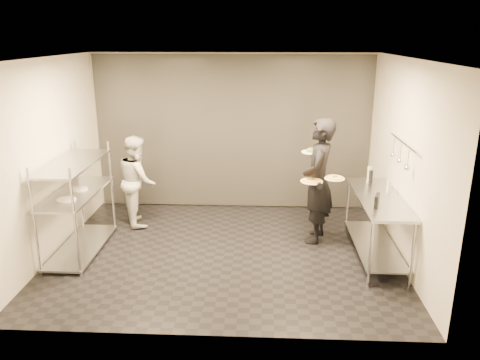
{
  "coord_description": "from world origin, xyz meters",
  "views": [
    {
      "loc": [
        0.53,
        -6.27,
        3.11
      ],
      "look_at": [
        0.22,
        0.11,
        1.1
      ],
      "focal_mm": 35.0,
      "sensor_mm": 36.0,
      "label": 1
    }
  ],
  "objects_px": {
    "pass_rack": "(77,202)",
    "bottle_green": "(369,175)",
    "prep_counter": "(377,216)",
    "waiter": "(318,181)",
    "pizza_plate_far": "(334,178)",
    "chef": "(137,180)",
    "bottle_dark": "(371,177)",
    "pizza_plate_near": "(312,181)",
    "salad_plate": "(311,151)",
    "pos_monitor": "(377,200)",
    "bottle_clear": "(389,186)"
  },
  "relations": [
    {
      "from": "pass_rack",
      "to": "pizza_plate_near",
      "type": "relative_size",
      "value": 4.87
    },
    {
      "from": "chef",
      "to": "bottle_green",
      "type": "height_order",
      "value": "chef"
    },
    {
      "from": "pizza_plate_near",
      "to": "pizza_plate_far",
      "type": "bearing_deg",
      "value": -5.25
    },
    {
      "from": "salad_plate",
      "to": "bottle_dark",
      "type": "xyz_separation_m",
      "value": [
        0.9,
        -0.19,
        -0.35
      ]
    },
    {
      "from": "pizza_plate_far",
      "to": "pos_monitor",
      "type": "relative_size",
      "value": 1.28
    },
    {
      "from": "bottle_green",
      "to": "pass_rack",
      "type": "bearing_deg",
      "value": -171.48
    },
    {
      "from": "chef",
      "to": "bottle_dark",
      "type": "bearing_deg",
      "value": -120.04
    },
    {
      "from": "prep_counter",
      "to": "waiter",
      "type": "relative_size",
      "value": 0.94
    },
    {
      "from": "pizza_plate_far",
      "to": "bottle_clear",
      "type": "distance_m",
      "value": 0.77
    },
    {
      "from": "pizza_plate_far",
      "to": "prep_counter",
      "type": "bearing_deg",
      "value": -27.72
    },
    {
      "from": "pos_monitor",
      "to": "bottle_dark",
      "type": "relative_size",
      "value": 1.1
    },
    {
      "from": "chef",
      "to": "bottle_green",
      "type": "distance_m",
      "value": 3.77
    },
    {
      "from": "pos_monitor",
      "to": "bottle_clear",
      "type": "xyz_separation_m",
      "value": [
        0.3,
        0.58,
        0.01
      ]
    },
    {
      "from": "pos_monitor",
      "to": "pizza_plate_near",
      "type": "bearing_deg",
      "value": 157.23
    },
    {
      "from": "pass_rack",
      "to": "waiter",
      "type": "distance_m",
      "value": 3.59
    },
    {
      "from": "pos_monitor",
      "to": "bottle_green",
      "type": "relative_size",
      "value": 0.89
    },
    {
      "from": "pizza_plate_near",
      "to": "pos_monitor",
      "type": "xyz_separation_m",
      "value": [
        0.79,
        -0.72,
        -0.03
      ]
    },
    {
      "from": "waiter",
      "to": "pass_rack",
      "type": "bearing_deg",
      "value": -66.3
    },
    {
      "from": "pizza_plate_far",
      "to": "bottle_dark",
      "type": "bearing_deg",
      "value": 27.15
    },
    {
      "from": "bottle_clear",
      "to": "bottle_dark",
      "type": "bearing_deg",
      "value": 111.39
    },
    {
      "from": "bottle_green",
      "to": "salad_plate",
      "type": "bearing_deg",
      "value": 170.15
    },
    {
      "from": "salad_plate",
      "to": "chef",
      "type": "bearing_deg",
      "value": 173.95
    },
    {
      "from": "prep_counter",
      "to": "pizza_plate_near",
      "type": "height_order",
      "value": "pizza_plate_near"
    },
    {
      "from": "waiter",
      "to": "chef",
      "type": "height_order",
      "value": "waiter"
    },
    {
      "from": "pizza_plate_far",
      "to": "pass_rack",
      "type": "bearing_deg",
      "value": -175.28
    },
    {
      "from": "pizza_plate_far",
      "to": "bottle_clear",
      "type": "bearing_deg",
      "value": -8.26
    },
    {
      "from": "waiter",
      "to": "prep_counter",
      "type": "bearing_deg",
      "value": 70.23
    },
    {
      "from": "pizza_plate_near",
      "to": "bottle_dark",
      "type": "distance_m",
      "value": 0.96
    },
    {
      "from": "prep_counter",
      "to": "bottle_green",
      "type": "relative_size",
      "value": 7.08
    },
    {
      "from": "prep_counter",
      "to": "pizza_plate_far",
      "type": "bearing_deg",
      "value": 152.28
    },
    {
      "from": "waiter",
      "to": "salad_plate",
      "type": "relative_size",
      "value": 6.27
    },
    {
      "from": "bottle_green",
      "to": "bottle_clear",
      "type": "height_order",
      "value": "bottle_green"
    },
    {
      "from": "pizza_plate_near",
      "to": "bottle_green",
      "type": "bearing_deg",
      "value": 18.84
    },
    {
      "from": "pizza_plate_near",
      "to": "salad_plate",
      "type": "distance_m",
      "value": 0.57
    },
    {
      "from": "prep_counter",
      "to": "pizza_plate_far",
      "type": "distance_m",
      "value": 0.81
    },
    {
      "from": "pass_rack",
      "to": "bottle_green",
      "type": "height_order",
      "value": "pass_rack"
    },
    {
      "from": "waiter",
      "to": "bottle_clear",
      "type": "xyz_separation_m",
      "value": [
        0.97,
        -0.35,
        0.05
      ]
    },
    {
      "from": "salad_plate",
      "to": "pos_monitor",
      "type": "xyz_separation_m",
      "value": [
        0.76,
        -1.19,
        -0.37
      ]
    },
    {
      "from": "chef",
      "to": "pizza_plate_near",
      "type": "relative_size",
      "value": 4.61
    },
    {
      "from": "prep_counter",
      "to": "chef",
      "type": "height_order",
      "value": "chef"
    },
    {
      "from": "pizza_plate_near",
      "to": "pos_monitor",
      "type": "height_order",
      "value": "pos_monitor"
    },
    {
      "from": "pizza_plate_far",
      "to": "pizza_plate_near",
      "type": "bearing_deg",
      "value": 174.75
    },
    {
      "from": "chef",
      "to": "pizza_plate_near",
      "type": "bearing_deg",
      "value": -127.77
    },
    {
      "from": "pass_rack",
      "to": "pizza_plate_near",
      "type": "bearing_deg",
      "value": 5.66
    },
    {
      "from": "pizza_plate_far",
      "to": "salad_plate",
      "type": "xyz_separation_m",
      "value": [
        -0.3,
        0.49,
        0.28
      ]
    },
    {
      "from": "pass_rack",
      "to": "bottle_dark",
      "type": "bearing_deg",
      "value": 8.06
    },
    {
      "from": "pass_rack",
      "to": "bottle_green",
      "type": "xyz_separation_m",
      "value": [
        4.33,
        0.65,
        0.28
      ]
    },
    {
      "from": "pass_rack",
      "to": "bottle_clear",
      "type": "relative_size",
      "value": 8.91
    },
    {
      "from": "pass_rack",
      "to": "pizza_plate_far",
      "type": "distance_m",
      "value": 3.77
    },
    {
      "from": "pos_monitor",
      "to": "bottle_green",
      "type": "distance_m",
      "value": 1.04
    }
  ]
}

